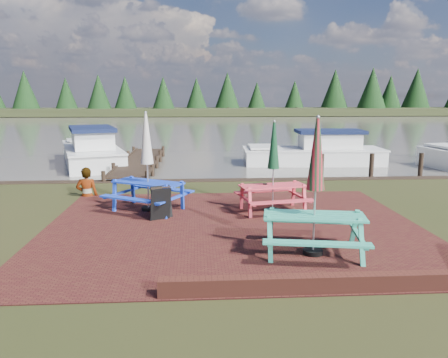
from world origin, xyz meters
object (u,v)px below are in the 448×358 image
at_px(jetty, 140,161).
at_px(boat_near, 316,153).
at_px(picnic_table_red, 273,181).
at_px(picnic_table_blue, 148,177).
at_px(chalkboard, 161,203).
at_px(person, 86,168).
at_px(picnic_table_teal, 315,208).
at_px(boat_jetty, 92,152).

bearing_deg(jetty, boat_near, 4.52).
height_order(picnic_table_red, picnic_table_blue, picnic_table_blue).
bearing_deg(boat_near, jetty, 97.03).
bearing_deg(chalkboard, person, 108.21).
height_order(picnic_table_teal, picnic_table_blue, picnic_table_teal).
bearing_deg(boat_near, boat_jetty, 89.69).
height_order(picnic_table_teal, jetty, picnic_table_teal).
xyz_separation_m(picnic_table_red, jetty, (-4.68, 8.89, -0.75)).
distance_m(picnic_table_blue, person, 2.83).
relative_size(boat_near, person, 3.75).
xyz_separation_m(chalkboard, person, (-2.54, 2.77, 0.49)).
height_order(picnic_table_teal, picnic_table_red, picnic_table_teal).
distance_m(picnic_table_teal, jetty, 13.17).
relative_size(picnic_table_blue, boat_near, 0.39).
height_order(picnic_table_red, person, picnic_table_red).
xyz_separation_m(picnic_table_teal, boat_near, (3.58, 12.86, -0.60)).
bearing_deg(picnic_table_teal, chalkboard, 149.54).
height_order(picnic_table_red, jetty, picnic_table_red).
bearing_deg(chalkboard, boat_jetty, 87.17).
xyz_separation_m(picnic_table_blue, chalkboard, (0.42, -0.89, -0.51)).
xyz_separation_m(jetty, boat_jetty, (-2.47, 1.21, 0.30)).
bearing_deg(picnic_table_teal, jetty, 122.08).
relative_size(picnic_table_teal, boat_jetty, 0.36).
xyz_separation_m(picnic_table_teal, picnic_table_red, (-0.24, 3.30, -0.09)).
bearing_deg(picnic_table_teal, boat_near, 84.56).
bearing_deg(chalkboard, picnic_table_blue, 90.75).
relative_size(picnic_table_blue, person, 1.46).
bearing_deg(picnic_table_red, picnic_table_blue, 163.59).
xyz_separation_m(picnic_table_teal, chalkboard, (-3.20, 2.74, -0.52)).
xyz_separation_m(boat_jetty, boat_near, (10.97, -0.54, -0.06)).
xyz_separation_m(chalkboard, jetty, (-1.72, 9.45, -0.32)).
height_order(picnic_table_red, chalkboard, picnic_table_red).
bearing_deg(boat_near, picnic_table_red, 160.77).
bearing_deg(person, picnic_table_red, 155.95).
bearing_deg(person, boat_near, -143.87).
distance_m(picnic_table_blue, boat_near, 11.72).
height_order(chalkboard, jetty, chalkboard).
relative_size(picnic_table_red, picnic_table_blue, 0.91).
distance_m(picnic_table_red, jetty, 10.08).
bearing_deg(jetty, boat_jetty, 153.90).
distance_m(picnic_table_blue, jetty, 8.69).
xyz_separation_m(boat_jetty, person, (1.66, -7.89, 0.50)).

